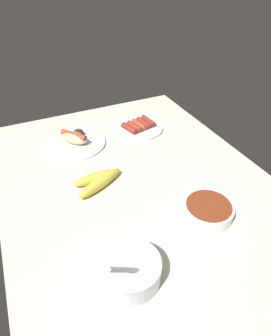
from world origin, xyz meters
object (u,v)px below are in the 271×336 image
object	(u,v)px
plate_sausages	(139,127)
plate_hotdog_assembled	(75,141)
bowl_coleslaw	(131,269)
banana_bunch	(98,181)
bowl_chili	(208,210)

from	to	relation	value
plate_sausages	plate_hotdog_assembled	size ratio (longest dim) A/B	0.85
bowl_coleslaw	plate_sausages	bearing A→B (deg)	153.06
banana_bunch	bowl_coleslaw	distance (cm)	36.55
plate_sausages	plate_hotdog_assembled	xyz separation A→B (cm)	(0.04, -29.21, 0.51)
plate_sausages	plate_hotdog_assembled	distance (cm)	29.21
banana_bunch	plate_hotdog_assembled	distance (cm)	28.35
plate_sausages	bowl_coleslaw	world-z (taller)	bowl_coleslaw
plate_hotdog_assembled	bowl_chili	bearing A→B (deg)	25.02
plate_sausages	bowl_coleslaw	size ratio (longest dim) A/B	1.37
plate_sausages	bowl_coleslaw	distance (cm)	72.59
banana_bunch	plate_sausages	world-z (taller)	banana_bunch
banana_bunch	bowl_chili	world-z (taller)	bowl_chili
plate_sausages	bowl_chili	xyz separation A→B (cm)	(55.47, -3.34, 1.20)
bowl_coleslaw	banana_bunch	bearing A→B (deg)	173.72
bowl_chili	bowl_coleslaw	bearing A→B (deg)	-72.67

